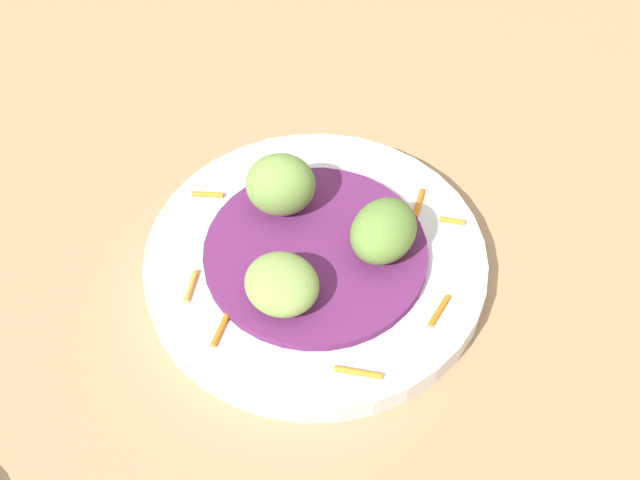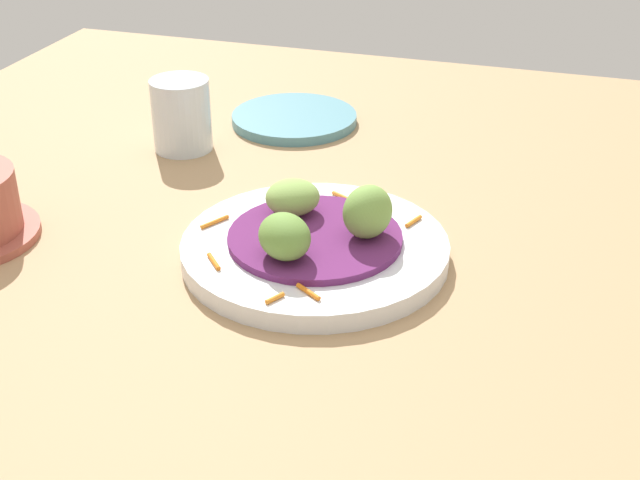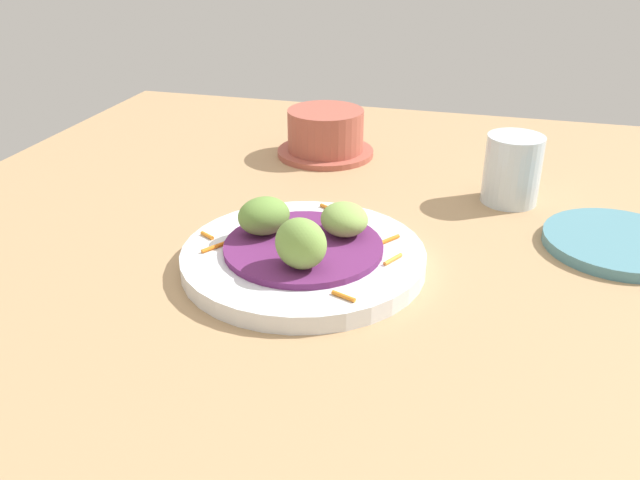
{
  "view_description": "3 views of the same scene",
  "coord_description": "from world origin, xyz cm",
  "px_view_note": "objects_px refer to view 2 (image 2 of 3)",
  "views": [
    {
      "loc": [
        6.52,
        33.21,
        55.17
      ],
      "look_at": [
        -5.36,
        -3.95,
        6.08
      ],
      "focal_mm": 51.88,
      "sensor_mm": 36.0,
      "label": 1
    },
    {
      "loc": [
        -70.88,
        -25.47,
        42.39
      ],
      "look_at": [
        -6.76,
        -5.39,
        4.86
      ],
      "focal_mm": 49.46,
      "sensor_mm": 36.0,
      "label": 2
    },
    {
      "loc": [
        11.6,
        -59.73,
        33.99
      ],
      "look_at": [
        -3.6,
        -4.01,
        4.89
      ],
      "focal_mm": 37.17,
      "sensor_mm": 36.0,
      "label": 3
    }
  ],
  "objects_px": {
    "guac_scoop_left": "(293,197)",
    "side_plate_small": "(294,118)",
    "water_glass": "(181,115)",
    "guac_scoop_center": "(285,236)",
    "main_plate": "(315,249)",
    "guac_scoop_right": "(368,212)"
  },
  "relations": [
    {
      "from": "guac_scoop_left",
      "to": "side_plate_small",
      "type": "height_order",
      "value": "guac_scoop_left"
    },
    {
      "from": "main_plate",
      "to": "guac_scoop_left",
      "type": "xyz_separation_m",
      "value": [
        0.03,
        0.03,
        0.03
      ]
    },
    {
      "from": "main_plate",
      "to": "guac_scoop_left",
      "type": "distance_m",
      "value": 0.06
    },
    {
      "from": "main_plate",
      "to": "guac_scoop_right",
      "type": "relative_size",
      "value": 4.9
    },
    {
      "from": "main_plate",
      "to": "side_plate_small",
      "type": "relative_size",
      "value": 1.57
    },
    {
      "from": "side_plate_small",
      "to": "water_glass",
      "type": "relative_size",
      "value": 1.87
    },
    {
      "from": "guac_scoop_center",
      "to": "water_glass",
      "type": "relative_size",
      "value": 0.65
    },
    {
      "from": "guac_scoop_center",
      "to": "water_glass",
      "type": "bearing_deg",
      "value": 41.1
    },
    {
      "from": "water_glass",
      "to": "guac_scoop_left",
      "type": "bearing_deg",
      "value": -130.43
    },
    {
      "from": "guac_scoop_center",
      "to": "guac_scoop_right",
      "type": "distance_m",
      "value": 0.08
    },
    {
      "from": "main_plate",
      "to": "guac_scoop_center",
      "type": "distance_m",
      "value": 0.06
    },
    {
      "from": "water_glass",
      "to": "guac_scoop_center",
      "type": "bearing_deg",
      "value": -138.9
    },
    {
      "from": "side_plate_small",
      "to": "main_plate",
      "type": "bearing_deg",
      "value": -157.91
    },
    {
      "from": "main_plate",
      "to": "guac_scoop_left",
      "type": "bearing_deg",
      "value": 44.14
    },
    {
      "from": "main_plate",
      "to": "guac_scoop_right",
      "type": "bearing_deg",
      "value": -75.86
    },
    {
      "from": "guac_scoop_left",
      "to": "guac_scoop_center",
      "type": "distance_m",
      "value": 0.08
    },
    {
      "from": "main_plate",
      "to": "guac_scoop_center",
      "type": "xyz_separation_m",
      "value": [
        -0.04,
        0.01,
        0.03
      ]
    },
    {
      "from": "side_plate_small",
      "to": "water_glass",
      "type": "height_order",
      "value": "water_glass"
    },
    {
      "from": "guac_scoop_right",
      "to": "main_plate",
      "type": "bearing_deg",
      "value": 104.14
    },
    {
      "from": "guac_scoop_center",
      "to": "main_plate",
      "type": "bearing_deg",
      "value": -15.86
    },
    {
      "from": "guac_scoop_right",
      "to": "side_plate_small",
      "type": "bearing_deg",
      "value": 29.84
    },
    {
      "from": "guac_scoop_left",
      "to": "water_glass",
      "type": "bearing_deg",
      "value": 49.57
    }
  ]
}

